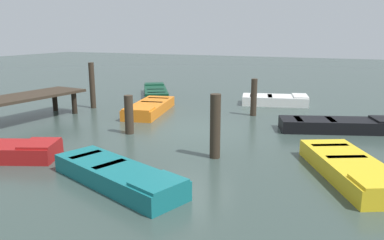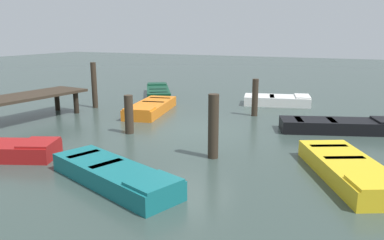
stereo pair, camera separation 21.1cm
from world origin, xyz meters
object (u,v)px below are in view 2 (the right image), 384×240
(rowboat_orange, at_px, (151,107))
(rowboat_black, at_px, (341,125))
(mooring_piling_mid_right, at_px, (255,97))
(mooring_piling_far_left, at_px, (94,85))
(rowboat_dark_green, at_px, (158,92))
(rowboat_teal, at_px, (114,175))
(rowboat_yellow, at_px, (349,169))
(dock_segment, at_px, (27,98))
(rowboat_white, at_px, (277,100))
(mooring_piling_near_right, at_px, (213,126))
(mooring_piling_near_left, at_px, (129,114))

(rowboat_orange, distance_m, rowboat_black, 7.23)
(mooring_piling_mid_right, height_order, mooring_piling_far_left, mooring_piling_far_left)
(rowboat_dark_green, relative_size, mooring_piling_mid_right, 2.61)
(rowboat_dark_green, xyz_separation_m, mooring_piling_far_left, (-3.84, 0.95, 0.76))
(mooring_piling_mid_right, bearing_deg, rowboat_teal, 173.16)
(rowboat_teal, height_order, rowboat_yellow, same)
(mooring_piling_far_left, bearing_deg, rowboat_orange, -88.22)
(rowboat_dark_green, relative_size, rowboat_black, 0.95)
(rowboat_orange, bearing_deg, dock_segment, -60.97)
(rowboat_white, distance_m, rowboat_black, 4.85)
(rowboat_yellow, relative_size, mooring_piling_far_left, 1.82)
(dock_segment, bearing_deg, rowboat_dark_green, -7.34)
(dock_segment, distance_m, rowboat_orange, 4.65)
(rowboat_orange, relative_size, mooring_piling_near_right, 2.21)
(rowboat_yellow, relative_size, mooring_piling_mid_right, 2.45)
(rowboat_orange, xyz_separation_m, mooring_piling_mid_right, (1.16, -3.99, 0.51))
(rowboat_white, xyz_separation_m, mooring_piling_mid_right, (-2.64, 0.33, 0.51))
(rowboat_teal, xyz_separation_m, rowboat_black, (6.66, -4.19, -0.00))
(rowboat_black, bearing_deg, rowboat_white, 108.12)
(rowboat_teal, height_order, mooring_piling_near_right, mooring_piling_near_right)
(rowboat_orange, relative_size, rowboat_black, 0.93)
(mooring_piling_far_left, bearing_deg, mooring_piling_mid_right, -79.53)
(rowboat_orange, xyz_separation_m, rowboat_teal, (-6.75, -3.04, 0.00))
(rowboat_black, bearing_deg, rowboat_orange, 160.67)
(rowboat_yellow, xyz_separation_m, rowboat_black, (4.26, 0.39, -0.00))
(rowboat_teal, xyz_separation_m, mooring_piling_near_left, (3.67, 2.04, 0.41))
(rowboat_white, bearing_deg, rowboat_dark_green, 166.77)
(dock_segment, relative_size, rowboat_orange, 1.26)
(rowboat_yellow, relative_size, mooring_piling_near_right, 2.11)
(dock_segment, relative_size, rowboat_teal, 1.29)
(mooring_piling_mid_right, bearing_deg, rowboat_white, -7.23)
(rowboat_dark_green, height_order, rowboat_white, same)
(rowboat_white, relative_size, mooring_piling_near_left, 2.47)
(mooring_piling_near_right, height_order, mooring_piling_near_left, mooring_piling_near_right)
(mooring_piling_near_left, bearing_deg, rowboat_orange, 18.01)
(rowboat_yellow, xyz_separation_m, mooring_piling_near_right, (0.10, 3.28, 0.62))
(rowboat_orange, distance_m, rowboat_dark_green, 4.16)
(dock_segment, height_order, mooring_piling_mid_right, mooring_piling_mid_right)
(rowboat_orange, relative_size, rowboat_dark_green, 0.98)
(rowboat_orange, distance_m, rowboat_yellow, 8.77)
(rowboat_dark_green, height_order, mooring_piling_near_right, mooring_piling_near_right)
(rowboat_dark_green, xyz_separation_m, mooring_piling_mid_right, (-2.60, -5.78, 0.51))
(mooring_piling_near_left, bearing_deg, rowboat_teal, -150.89)
(rowboat_teal, bearing_deg, rowboat_yellow, 47.73)
(mooring_piling_near_right, bearing_deg, mooring_piling_far_left, 59.55)
(rowboat_orange, height_order, rowboat_black, same)
(rowboat_dark_green, height_order, rowboat_yellow, same)
(dock_segment, bearing_deg, mooring_piling_near_left, -84.02)
(rowboat_white, bearing_deg, rowboat_teal, -110.59)
(rowboat_black, height_order, mooring_piling_mid_right, mooring_piling_mid_right)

